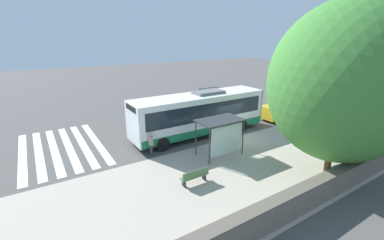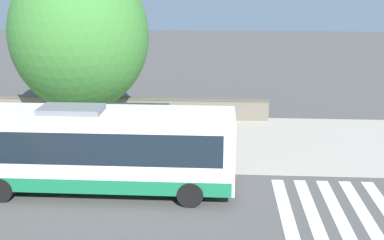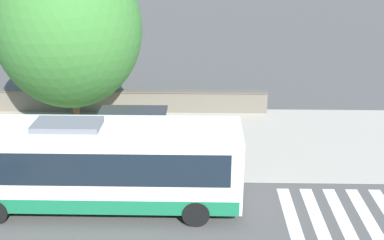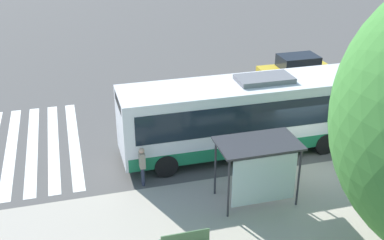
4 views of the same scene
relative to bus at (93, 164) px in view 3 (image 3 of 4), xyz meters
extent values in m
plane|color=#514F4C|center=(-1.99, -2.07, -1.83)|extent=(120.00, 120.00, 0.00)
cube|color=#ADA393|center=(-6.49, -2.07, -1.82)|extent=(9.00, 44.00, 0.02)
cube|color=#6B6356|center=(-10.54, -2.07, -1.22)|extent=(0.50, 20.00, 1.23)
cube|color=#5B5449|center=(-10.54, -2.07, -0.56)|extent=(0.60, 20.00, 0.08)
cube|color=white|center=(0.00, 0.02, 0.05)|extent=(2.64, 11.16, 2.86)
cube|color=black|center=(0.00, 0.02, 0.42)|extent=(2.68, 10.27, 1.26)
cube|color=#197247|center=(0.00, 0.02, -1.10)|extent=(2.68, 10.94, 0.57)
cube|color=black|center=(0.00, 5.56, 1.19)|extent=(1.98, 0.08, 0.40)
cube|color=slate|center=(0.00, -0.82, 1.59)|extent=(1.32, 2.46, 0.22)
cylinder|color=black|center=(-1.24, 3.92, -1.33)|extent=(0.30, 1.00, 1.00)
cylinder|color=black|center=(1.24, 3.92, -1.33)|extent=(0.30, 1.00, 1.00)
cylinder|color=black|center=(-1.24, -3.44, -1.33)|extent=(0.30, 1.00, 1.00)
cylinder|color=#2D2D33|center=(-3.07, -0.37, -0.63)|extent=(0.08, 0.08, 2.41)
cylinder|color=#2D2D33|center=(-3.07, 2.37, -0.63)|extent=(0.08, 0.08, 2.41)
cylinder|color=#2D2D33|center=(-4.60, -0.37, -0.63)|extent=(0.08, 0.08, 2.41)
cylinder|color=#2D2D33|center=(-4.60, 2.37, -0.63)|extent=(0.08, 0.08, 2.41)
cube|color=#2D2D33|center=(-3.84, 1.00, 0.62)|extent=(1.84, 3.05, 0.08)
cube|color=silver|center=(-4.58, 1.00, -0.51)|extent=(0.03, 2.47, 1.93)
cylinder|color=#2D3347|center=(-1.72, 4.97, -1.43)|extent=(0.12, 0.12, 0.80)
cylinder|color=#2D3347|center=(-1.56, 4.97, -1.43)|extent=(0.12, 0.12, 0.80)
cube|color=gray|center=(-1.64, 4.97, -0.70)|extent=(0.34, 0.22, 0.65)
sphere|color=tan|center=(-1.64, 4.97, -0.27)|extent=(0.22, 0.22, 0.22)
cube|color=#4C7247|center=(-5.98, 4.37, -1.38)|extent=(0.40, 1.62, 0.06)
cube|color=#4C7247|center=(-6.15, 4.37, -1.15)|extent=(0.04, 1.62, 0.40)
cube|color=black|center=(-5.98, 3.73, -1.61)|extent=(0.32, 0.06, 0.45)
cube|color=black|center=(-5.98, 5.02, -1.61)|extent=(0.32, 0.06, 0.45)
cylinder|color=brown|center=(-9.06, -2.98, -0.28)|extent=(0.37, 0.37, 3.10)
ellipsoid|color=#3D7F33|center=(-9.06, -2.98, 3.41)|extent=(7.77, 7.77, 8.55)
camera|label=1|loc=(-16.22, 11.00, 5.74)|focal=24.00mm
camera|label=2|loc=(17.84, 5.00, 6.55)|focal=45.00mm
camera|label=3|loc=(16.21, 4.12, 8.25)|focal=45.00mm
camera|label=4|loc=(-18.18, 7.47, 8.87)|focal=45.00mm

